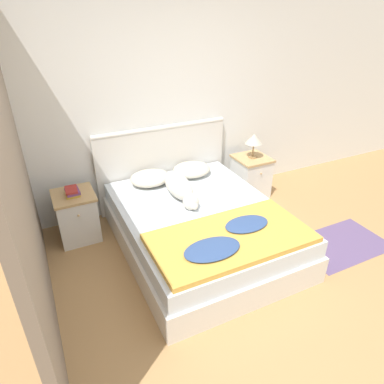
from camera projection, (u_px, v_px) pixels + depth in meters
ground_plane at (241, 316)px, 2.88m from camera, size 16.00×16.00×0.00m
wall_back at (148, 107)px, 3.95m from camera, size 9.00×0.06×2.55m
wall_side_left at (15, 162)px, 2.55m from camera, size 0.06×3.10×2.55m
bed at (200, 228)px, 3.63m from camera, size 1.60×2.03×0.46m
headboard at (163, 165)px, 4.29m from camera, size 1.68×0.06×1.05m
nightstand_left at (77, 216)px, 3.75m from camera, size 0.43×0.45×0.55m
nightstand_right at (251, 176)px, 4.63m from camera, size 0.43×0.45×0.55m
pillow_left at (150, 178)px, 3.98m from camera, size 0.47×0.40×0.15m
pillow_right at (192, 169)px, 4.19m from camera, size 0.47×0.40×0.15m
quilt at (230, 238)px, 3.03m from camera, size 1.44×0.76×0.09m
dog at (180, 188)px, 3.68m from camera, size 0.23×0.78×0.24m
book_stack at (72, 192)px, 3.60m from camera, size 0.15×0.21×0.07m
table_lamp at (254, 140)px, 4.38m from camera, size 0.23×0.23×0.32m
rug at (341, 244)px, 3.76m from camera, size 1.00×0.64×0.00m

